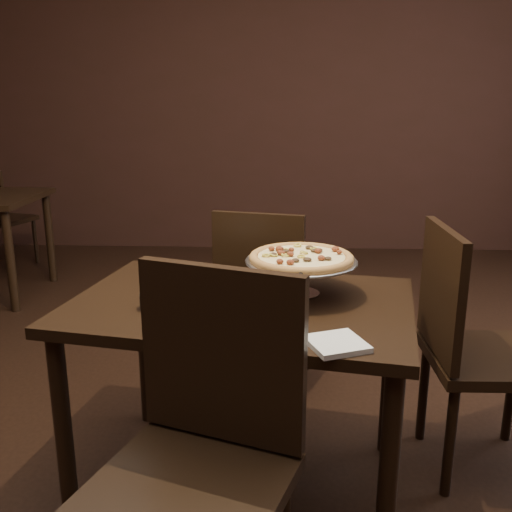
{
  "coord_description": "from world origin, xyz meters",
  "views": [
    {
      "loc": [
        0.14,
        -1.91,
        1.4
      ],
      "look_at": [
        0.06,
        0.01,
        0.88
      ],
      "focal_mm": 40.0,
      "sensor_mm": 36.0,
      "label": 1
    }
  ],
  "objects": [
    {
      "name": "room",
      "position": [
        0.06,
        0.03,
        1.4
      ],
      "size": [
        6.04,
        7.04,
        2.84
      ],
      "color": "black",
      "rests_on": "ground"
    },
    {
      "name": "dining_table",
      "position": [
        0.01,
        -0.04,
        0.63
      ],
      "size": [
        1.29,
        0.98,
        0.73
      ],
      "rotation": [
        0.0,
        0.0,
        -0.18
      ],
      "color": "black",
      "rests_on": "ground"
    },
    {
      "name": "pizza_stand",
      "position": [
        0.21,
        0.03,
        0.86
      ],
      "size": [
        0.4,
        0.4,
        0.16
      ],
      "color": "silver",
      "rests_on": "dining_table"
    },
    {
      "name": "parmesan_shaker",
      "position": [
        -0.25,
        -0.07,
        0.77
      ],
      "size": [
        0.05,
        0.05,
        0.1
      ],
      "color": "beige",
      "rests_on": "dining_table"
    },
    {
      "name": "pepper_flake_shaker",
      "position": [
        -0.06,
        -0.14,
        0.79
      ],
      "size": [
        0.07,
        0.07,
        0.12
      ],
      "color": "maroon",
      "rests_on": "dining_table"
    },
    {
      "name": "packet_caddy",
      "position": [
        -0.29,
        -0.13,
        0.76
      ],
      "size": [
        0.08,
        0.08,
        0.06
      ],
      "rotation": [
        0.0,
        0.0,
        -0.36
      ],
      "color": "black",
      "rests_on": "dining_table"
    },
    {
      "name": "napkin_stack",
      "position": [
        0.3,
        -0.41,
        0.74
      ],
      "size": [
        0.2,
        0.2,
        0.02
      ],
      "primitive_type": "cube",
      "rotation": [
        0.0,
        0.0,
        0.37
      ],
      "color": "silver",
      "rests_on": "dining_table"
    },
    {
      "name": "plate_left",
      "position": [
        -0.24,
        0.18,
        0.74
      ],
      "size": [
        0.26,
        0.26,
        0.01
      ],
      "primitive_type": "cylinder",
      "color": "silver",
      "rests_on": "dining_table"
    },
    {
      "name": "plate_near",
      "position": [
        0.1,
        -0.38,
        0.73
      ],
      "size": [
        0.21,
        0.21,
        0.01
      ],
      "primitive_type": "cylinder",
      "color": "silver",
      "rests_on": "dining_table"
    },
    {
      "name": "serving_spatula",
      "position": [
        0.2,
        -0.18,
        0.86
      ],
      "size": [
        0.12,
        0.12,
        0.02
      ],
      "rotation": [
        0.0,
        0.0,
        -0.2
      ],
      "color": "silver",
      "rests_on": "pizza_stand"
    },
    {
      "name": "chair_far",
      "position": [
        0.07,
        0.7,
        0.5
      ],
      "size": [
        0.51,
        0.51,
        0.91
      ],
      "rotation": [
        0.0,
        0.0,
        2.92
      ],
      "color": "black",
      "rests_on": "ground"
    },
    {
      "name": "chair_near",
      "position": [
        -0.06,
        -0.65,
        0.54
      ],
      "size": [
        0.59,
        0.59,
        0.99
      ],
      "rotation": [
        0.0,
        0.0,
        -0.34
      ],
      "color": "black",
      "rests_on": "ground"
    },
    {
      "name": "chair_side",
      "position": [
        0.86,
        0.1,
        0.53
      ],
      "size": [
        0.46,
        0.46,
        0.96
      ],
      "rotation": [
        0.0,
        0.0,
        1.59
      ],
      "color": "black",
      "rests_on": "ground"
    }
  ]
}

